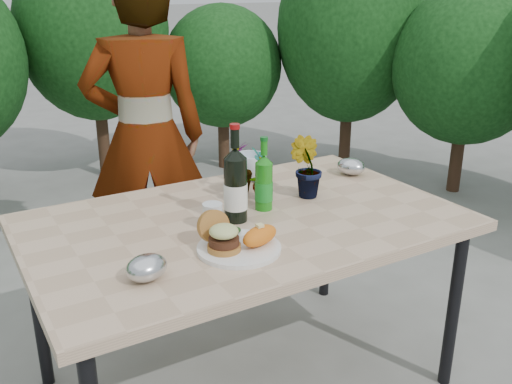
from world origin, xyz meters
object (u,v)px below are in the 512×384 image
dinner_plate (239,248)px  person (146,137)px  patio_table (245,232)px  wine_bottle (235,186)px

dinner_plate → person: (0.13, 1.21, 0.09)m
dinner_plate → person: size_ratio=0.17×
patio_table → dinner_plate: (-0.15, -0.23, 0.06)m
dinner_plate → person: bearing=84.0°
patio_table → wine_bottle: size_ratio=4.36×
wine_bottle → person: size_ratio=0.22×
patio_table → wine_bottle: 0.20m
patio_table → person: 0.99m
wine_bottle → person: (0.01, 0.98, -0.04)m
wine_bottle → dinner_plate: bearing=-132.0°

